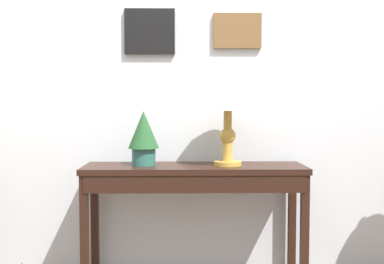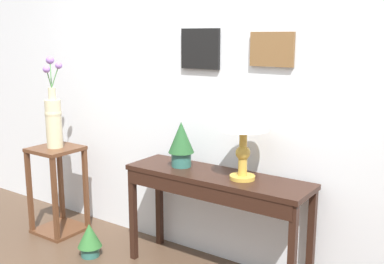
% 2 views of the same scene
% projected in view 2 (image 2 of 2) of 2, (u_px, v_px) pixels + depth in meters
% --- Properties ---
extents(back_wall_with_art, '(9.00, 0.13, 2.80)m').
position_uv_depth(back_wall_with_art, '(222.00, 74.00, 3.30)').
color(back_wall_with_art, silver).
rests_on(back_wall_with_art, ground).
extents(console_table, '(1.33, 0.38, 0.75)m').
position_uv_depth(console_table, '(214.00, 190.00, 3.14)').
color(console_table, black).
rests_on(console_table, ground).
extents(table_lamp, '(0.33, 0.33, 0.57)m').
position_uv_depth(table_lamp, '(244.00, 116.00, 2.94)').
color(table_lamp, gold).
rests_on(table_lamp, console_table).
extents(potted_plant_on_console, '(0.19, 0.19, 0.33)m').
position_uv_depth(potted_plant_on_console, '(181.00, 142.00, 3.28)').
color(potted_plant_on_console, '#2D665B').
rests_on(potted_plant_on_console, console_table).
extents(pedestal_stand_left, '(0.38, 0.38, 0.75)m').
position_uv_depth(pedestal_stand_left, '(58.00, 190.00, 3.94)').
color(pedestal_stand_left, '#56331E').
rests_on(pedestal_stand_left, ground).
extents(flower_vase_tall_left, '(0.18, 0.17, 0.75)m').
position_uv_depth(flower_vase_tall_left, '(53.00, 116.00, 3.81)').
color(flower_vase_tall_left, beige).
rests_on(flower_vase_tall_left, pedestal_stand_left).
extents(potted_plant_floor, '(0.19, 0.19, 0.27)m').
position_uv_depth(potted_plant_floor, '(90.00, 239.00, 3.53)').
color(potted_plant_floor, '#2D665B').
rests_on(potted_plant_floor, ground).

